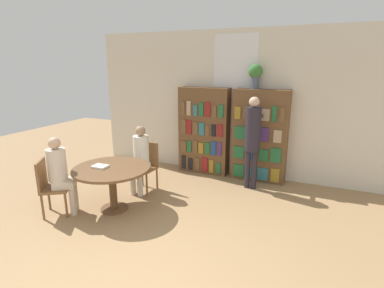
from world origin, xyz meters
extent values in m
plane|color=#9E7A51|center=(0.00, 0.00, 0.00)|extent=(16.00, 16.00, 0.00)
cube|color=beige|center=(0.00, 3.84, 1.50)|extent=(6.40, 0.06, 3.00)
cube|color=white|center=(0.00, 3.81, 2.35)|extent=(0.90, 0.01, 1.10)
cube|color=brown|center=(-0.60, 3.65, 0.92)|extent=(1.08, 0.32, 1.85)
cube|color=black|center=(-1.01, 3.48, 0.21)|extent=(0.09, 0.02, 0.30)
cube|color=black|center=(-0.85, 3.48, 0.19)|extent=(0.10, 0.02, 0.26)
cube|color=brown|center=(-0.68, 3.48, 0.20)|extent=(0.10, 0.02, 0.29)
cube|color=maroon|center=(-0.51, 3.48, 0.22)|extent=(0.13, 0.02, 0.31)
cube|color=olive|center=(-0.36, 3.48, 0.20)|extent=(0.09, 0.02, 0.28)
cube|color=#236638|center=(-0.20, 3.48, 0.18)|extent=(0.10, 0.02, 0.24)
cube|color=brown|center=(-1.01, 3.48, 0.58)|extent=(0.12, 0.02, 0.23)
cube|color=#236638|center=(-0.87, 3.48, 0.59)|extent=(0.09, 0.02, 0.25)
cube|color=brown|center=(-0.74, 3.48, 0.60)|extent=(0.10, 0.02, 0.27)
cube|color=olive|center=(-0.60, 3.48, 0.58)|extent=(0.11, 0.02, 0.24)
cube|color=#236638|center=(-0.45, 3.48, 0.59)|extent=(0.10, 0.02, 0.25)
cube|color=navy|center=(-0.32, 3.48, 0.61)|extent=(0.10, 0.02, 0.29)
cube|color=#4C2D6B|center=(-0.19, 3.48, 0.61)|extent=(0.10, 0.02, 0.29)
cube|color=brown|center=(-1.01, 3.48, 1.02)|extent=(0.12, 0.02, 0.31)
cube|color=maroon|center=(-0.88, 3.48, 1.01)|extent=(0.11, 0.02, 0.30)
cube|color=brown|center=(-0.73, 3.48, 1.00)|extent=(0.12, 0.02, 0.27)
cube|color=#2D707A|center=(-0.59, 3.48, 1.00)|extent=(0.12, 0.02, 0.27)
cube|color=brown|center=(-0.46, 3.48, 0.97)|extent=(0.08, 0.02, 0.22)
cube|color=black|center=(-0.33, 3.48, 0.99)|extent=(0.09, 0.02, 0.25)
cube|color=maroon|center=(-0.19, 3.48, 1.00)|extent=(0.12, 0.02, 0.26)
cube|color=brown|center=(-1.02, 3.48, 1.41)|extent=(0.09, 0.02, 0.29)
cube|color=tan|center=(-0.89, 3.48, 1.42)|extent=(0.09, 0.02, 0.30)
cube|color=#2D707A|center=(-0.73, 3.48, 1.38)|extent=(0.09, 0.02, 0.23)
cube|color=#236638|center=(-0.60, 3.48, 1.41)|extent=(0.10, 0.02, 0.29)
cube|color=maroon|center=(-0.46, 3.48, 1.41)|extent=(0.12, 0.02, 0.30)
cube|color=brown|center=(-0.31, 3.48, 1.38)|extent=(0.08, 0.02, 0.23)
cube|color=#236638|center=(-0.18, 3.48, 1.40)|extent=(0.11, 0.02, 0.26)
cube|color=brown|center=(0.60, 3.65, 0.92)|extent=(1.08, 0.32, 1.85)
cube|color=#236638|center=(0.24, 3.48, 0.19)|extent=(0.22, 0.02, 0.27)
cube|color=#2D707A|center=(0.49, 3.48, 0.18)|extent=(0.22, 0.02, 0.24)
cube|color=#2D707A|center=(0.73, 3.48, 0.19)|extent=(0.21, 0.02, 0.26)
cube|color=olive|center=(0.97, 3.48, 0.20)|extent=(0.16, 0.02, 0.28)
cube|color=#236638|center=(0.23, 3.48, 0.58)|extent=(0.22, 0.02, 0.25)
cube|color=navy|center=(0.49, 3.48, 0.60)|extent=(0.16, 0.02, 0.27)
cube|color=#236638|center=(0.73, 3.48, 0.58)|extent=(0.17, 0.02, 0.24)
cube|color=#236638|center=(0.96, 3.48, 0.60)|extent=(0.20, 0.02, 0.29)
cube|color=#236638|center=(0.23, 3.48, 0.99)|extent=(0.21, 0.02, 0.25)
cube|color=#2D707A|center=(0.48, 3.48, 1.00)|extent=(0.16, 0.02, 0.27)
cube|color=#4C2D6B|center=(0.72, 3.48, 1.00)|extent=(0.18, 0.02, 0.27)
cube|color=tan|center=(0.97, 3.48, 0.99)|extent=(0.15, 0.02, 0.24)
cube|color=olive|center=(0.17, 3.48, 1.39)|extent=(0.12, 0.02, 0.24)
cube|color=brown|center=(0.33, 3.48, 1.39)|extent=(0.10, 0.02, 0.26)
cube|color=#236638|center=(0.45, 3.48, 1.39)|extent=(0.08, 0.02, 0.25)
cube|color=tan|center=(0.61, 3.48, 1.38)|extent=(0.11, 0.02, 0.23)
cube|color=tan|center=(0.73, 3.48, 1.38)|extent=(0.12, 0.02, 0.23)
cube|color=#236638|center=(0.88, 3.48, 1.41)|extent=(0.08, 0.02, 0.29)
cube|color=brown|center=(1.02, 3.48, 1.40)|extent=(0.09, 0.02, 0.28)
cylinder|color=#475166|center=(0.45, 3.65, 1.96)|extent=(0.16, 0.16, 0.23)
sphere|color=#387033|center=(0.45, 3.65, 2.18)|extent=(0.27, 0.27, 0.27)
cylinder|color=brown|center=(-1.28, 1.37, 0.01)|extent=(0.44, 0.44, 0.03)
cylinder|color=brown|center=(-1.28, 1.37, 0.36)|extent=(0.12, 0.12, 0.66)
cylinder|color=brown|center=(-1.28, 1.37, 0.71)|extent=(1.22, 1.22, 0.04)
cube|color=brown|center=(-2.01, 0.89, 0.43)|extent=(0.55, 0.55, 0.04)
cube|color=brown|center=(-2.16, 0.79, 0.68)|extent=(0.25, 0.35, 0.45)
cylinder|color=brown|center=(-1.96, 1.13, 0.21)|extent=(0.04, 0.04, 0.41)
cylinder|color=brown|center=(-1.78, 0.84, 0.21)|extent=(0.04, 0.04, 0.41)
cylinder|color=brown|center=(-2.25, 0.94, 0.21)|extent=(0.04, 0.04, 0.41)
cylinder|color=brown|center=(-2.06, 0.66, 0.21)|extent=(0.04, 0.04, 0.41)
cube|color=brown|center=(-1.24, 2.23, 0.43)|extent=(0.42, 0.42, 0.04)
cube|color=brown|center=(-1.23, 2.41, 0.68)|extent=(0.40, 0.06, 0.45)
cylinder|color=brown|center=(-1.08, 2.06, 0.21)|extent=(0.04, 0.04, 0.41)
cylinder|color=brown|center=(-1.42, 2.07, 0.21)|extent=(0.04, 0.04, 0.41)
cylinder|color=brown|center=(-1.06, 2.40, 0.21)|extent=(0.04, 0.04, 0.41)
cylinder|color=brown|center=(-1.40, 2.41, 0.21)|extent=(0.04, 0.04, 0.41)
cube|color=silver|center=(-1.25, 2.09, 0.51)|extent=(0.30, 0.33, 0.12)
cylinder|color=silver|center=(-1.25, 2.17, 0.82)|extent=(0.28, 0.28, 0.50)
sphere|color=#A37A5B|center=(-1.25, 2.17, 1.16)|extent=(0.18, 0.18, 0.18)
cylinder|color=silver|center=(-1.18, 1.98, 0.23)|extent=(0.10, 0.10, 0.45)
cylinder|color=silver|center=(-1.33, 1.99, 0.23)|extent=(0.10, 0.10, 0.45)
cube|color=beige|center=(-1.89, 0.97, 0.51)|extent=(0.42, 0.41, 0.12)
cylinder|color=beige|center=(-1.96, 0.92, 0.82)|extent=(0.28, 0.28, 0.50)
sphere|color=tan|center=(-1.96, 0.92, 1.16)|extent=(0.18, 0.18, 0.18)
cylinder|color=beige|center=(-1.84, 1.09, 0.23)|extent=(0.10, 0.10, 0.45)
cylinder|color=beige|center=(-1.76, 0.96, 0.23)|extent=(0.10, 0.10, 0.45)
cylinder|color=#28232D|center=(0.50, 3.14, 0.38)|extent=(0.10, 0.10, 0.75)
cylinder|color=#28232D|center=(0.62, 3.14, 0.38)|extent=(0.10, 0.10, 0.75)
cylinder|color=#28232D|center=(0.56, 3.14, 1.16)|extent=(0.28, 0.28, 0.81)
sphere|color=#DBB293|center=(0.56, 3.14, 1.66)|extent=(0.19, 0.19, 0.19)
cylinder|color=#28232D|center=(0.64, 3.40, 1.36)|extent=(0.07, 0.30, 0.07)
cube|color=silver|center=(-1.46, 1.31, 0.74)|extent=(0.24, 0.18, 0.03)
camera|label=1|loc=(1.68, -2.24, 2.31)|focal=28.00mm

